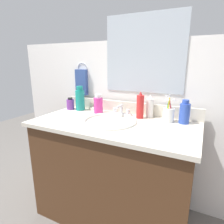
% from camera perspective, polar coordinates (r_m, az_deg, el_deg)
% --- Properties ---
extents(ground_plane, '(6.00, 6.00, 0.00)m').
position_cam_1_polar(ground_plane, '(1.66, 0.29, -28.24)').
color(ground_plane, '#66605B').
extents(vanity_cabinet, '(1.06, 0.52, 0.72)m').
position_cam_1_polar(vanity_cabinet, '(1.44, 0.31, -17.78)').
color(vanity_cabinet, '#4C2D19').
rests_on(vanity_cabinet, ground_plane).
extents(countertop, '(1.10, 0.56, 0.03)m').
position_cam_1_polar(countertop, '(1.28, 0.34, -3.63)').
color(countertop, beige).
rests_on(countertop, vanity_cabinet).
extents(backsplash, '(1.10, 0.02, 0.09)m').
position_cam_1_polar(backsplash, '(1.50, 4.82, 1.38)').
color(backsplash, beige).
rests_on(backsplash, countertop).
extents(back_wall, '(2.20, 0.04, 1.30)m').
position_cam_1_polar(back_wall, '(1.60, 5.53, -3.01)').
color(back_wall, white).
rests_on(back_wall, ground_plane).
extents(mirror_panel, '(0.60, 0.01, 0.56)m').
position_cam_1_polar(mirror_panel, '(1.47, 9.57, 16.85)').
color(mirror_panel, '#B2BCC6').
extents(towel_ring, '(0.10, 0.01, 0.10)m').
position_cam_1_polar(towel_ring, '(1.71, -8.95, 12.87)').
color(towel_ring, silver).
extents(hand_towel, '(0.11, 0.04, 0.22)m').
position_cam_1_polar(hand_towel, '(1.71, -9.14, 8.82)').
color(hand_towel, '#334C8C').
extents(sink_basin, '(0.37, 0.37, 0.11)m').
position_cam_1_polar(sink_basin, '(1.30, -0.77, -4.16)').
color(sink_basin, white).
rests_on(sink_basin, countertop).
extents(faucet, '(0.16, 0.10, 0.08)m').
position_cam_1_polar(faucet, '(1.45, 2.71, 0.24)').
color(faucet, silver).
rests_on(faucet, countertop).
extents(bottle_shampoo_blue, '(0.07, 0.07, 0.16)m').
position_cam_1_polar(bottle_shampoo_blue, '(1.32, 20.99, -0.21)').
color(bottle_shampoo_blue, '#2D4CB2').
rests_on(bottle_shampoo_blue, countertop).
extents(bottle_mouthwash_teal, '(0.08, 0.08, 0.20)m').
position_cam_1_polar(bottle_mouthwash_teal, '(1.61, -9.59, 3.82)').
color(bottle_mouthwash_teal, teal).
rests_on(bottle_mouthwash_teal, countertop).
extents(bottle_soap_pink, '(0.07, 0.07, 0.15)m').
position_cam_1_polar(bottle_soap_pink, '(1.50, -4.14, 2.26)').
color(bottle_soap_pink, '#D8338C').
rests_on(bottle_soap_pink, countertop).
extents(bottle_lotion_white, '(0.05, 0.05, 0.17)m').
position_cam_1_polar(bottle_lotion_white, '(1.40, 11.29, 1.48)').
color(bottle_lotion_white, white).
rests_on(bottle_lotion_white, countertop).
extents(bottle_spray_red, '(0.05, 0.05, 0.19)m').
position_cam_1_polar(bottle_spray_red, '(1.37, 8.47, 1.70)').
color(bottle_spray_red, red).
rests_on(bottle_spray_red, countertop).
extents(bottle_cream_purple, '(0.06, 0.06, 0.10)m').
position_cam_1_polar(bottle_cream_purple, '(1.65, -12.40, 2.35)').
color(bottle_cream_purple, '#7A3899').
rests_on(bottle_cream_purple, countertop).
extents(cup_white_ceramic, '(0.07, 0.07, 0.19)m').
position_cam_1_polar(cup_white_ceramic, '(1.33, 16.59, -0.69)').
color(cup_white_ceramic, white).
rests_on(cup_white_ceramic, countertop).
extents(soap_bar, '(0.06, 0.04, 0.02)m').
position_cam_1_polar(soap_bar, '(1.60, -5.19, 0.96)').
color(soap_bar, white).
rests_on(soap_bar, countertop).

